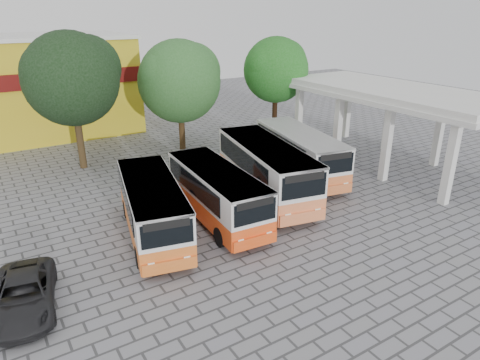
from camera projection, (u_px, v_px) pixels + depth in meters
ground at (307, 220)px, 22.37m from camera, size 90.00×90.00×0.00m
terminal_shelter at (392, 94)px, 28.87m from camera, size 6.80×15.80×5.40m
shophouse_block at (7, 88)px, 35.88m from camera, size 20.40×10.40×8.30m
bus_far_left at (152, 206)px, 20.20m from camera, size 3.93×8.14×2.80m
bus_centre_left at (217, 192)px, 21.78m from camera, size 2.84×7.87×2.79m
bus_centre_right at (266, 168)px, 24.40m from camera, size 4.33×9.24×3.19m
bus_far_right at (300, 151)px, 27.54m from camera, size 4.15×8.76×3.02m
tree_left at (72, 76)px, 27.56m from camera, size 6.40×6.09×9.13m
tree_middle at (180, 79)px, 31.95m from camera, size 6.49×6.18×8.34m
tree_right at (276, 68)px, 34.44m from camera, size 5.50×5.24×8.34m
parked_car at (24, 295)px, 15.48m from camera, size 2.87×4.79×1.25m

